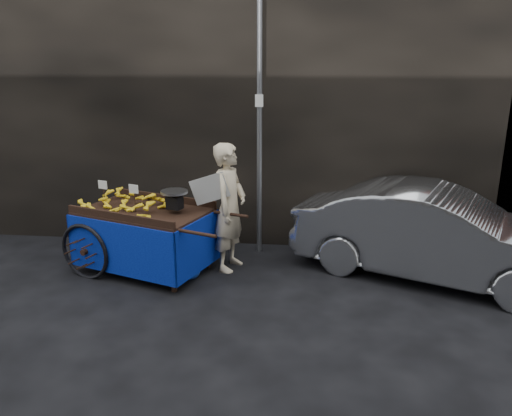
# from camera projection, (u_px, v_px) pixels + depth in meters

# --- Properties ---
(ground) EXTENTS (80.00, 80.00, 0.00)m
(ground) POSITION_uv_depth(u_px,v_px,m) (229.00, 284.00, 6.90)
(ground) COLOR black
(ground) RESTS_ON ground
(building_wall) EXTENTS (13.50, 2.00, 5.00)m
(building_wall) POSITION_uv_depth(u_px,v_px,m) (272.00, 88.00, 8.62)
(building_wall) COLOR black
(building_wall) RESTS_ON ground
(street_pole) EXTENTS (0.12, 0.10, 4.00)m
(street_pole) POSITION_uv_depth(u_px,v_px,m) (259.00, 127.00, 7.53)
(street_pole) COLOR slate
(street_pole) RESTS_ON ground
(banana_cart) EXTENTS (2.69, 1.86, 1.34)m
(banana_cart) POSITION_uv_depth(u_px,v_px,m) (141.00, 216.00, 7.18)
(banana_cart) COLOR black
(banana_cart) RESTS_ON ground
(vendor) EXTENTS (0.84, 0.77, 1.88)m
(vendor) POSITION_uv_depth(u_px,v_px,m) (230.00, 207.00, 7.19)
(vendor) COLOR beige
(vendor) RESTS_ON ground
(plastic_bag) EXTENTS (0.30, 0.24, 0.27)m
(plastic_bag) POSITION_uv_depth(u_px,v_px,m) (190.00, 270.00, 7.03)
(plastic_bag) COLOR blue
(plastic_bag) RESTS_ON ground
(parked_car) EXTENTS (4.13, 2.79, 1.29)m
(parked_car) POSITION_uv_depth(u_px,v_px,m) (435.00, 234.00, 6.98)
(parked_car) COLOR #B6B9BD
(parked_car) RESTS_ON ground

